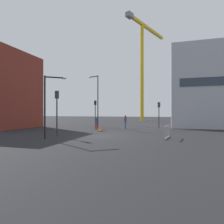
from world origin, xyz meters
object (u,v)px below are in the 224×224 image
(pedestrian_walking, at_px, (125,121))
(traffic_cone_striped, at_px, (101,129))
(streetlamp_short, at_px, (48,100))
(traffic_light_verge, at_px, (95,109))
(pedestrian_waiting, at_px, (96,122))
(construction_crane, at_px, (143,56))
(traffic_light_island, at_px, (159,111))
(traffic_light_median, at_px, (57,106))
(streetlamp_tall, at_px, (97,97))

(pedestrian_walking, bearing_deg, traffic_cone_striped, -114.25)
(streetlamp_short, distance_m, traffic_light_verge, 14.43)
(pedestrian_waiting, xyz_separation_m, traffic_cone_striped, (1.39, -2.14, -0.75))
(construction_crane, height_order, pedestrian_waiting, construction_crane)
(traffic_light_island, xyz_separation_m, pedestrian_walking, (-4.27, -2.26, -1.37))
(traffic_light_island, relative_size, traffic_cone_striped, 6.49)
(construction_crane, relative_size, pedestrian_waiting, 14.75)
(traffic_light_median, bearing_deg, pedestrian_waiting, 83.16)
(streetlamp_short, height_order, pedestrian_waiting, streetlamp_short)
(traffic_cone_striped, bearing_deg, streetlamp_short, -105.12)
(pedestrian_waiting, distance_m, traffic_cone_striped, 2.66)
(construction_crane, relative_size, traffic_light_verge, 6.30)
(traffic_light_island, bearing_deg, construction_crane, 103.11)
(traffic_light_island, bearing_deg, streetlamp_tall, -169.16)
(streetlamp_short, distance_m, traffic_light_island, 16.06)
(construction_crane, relative_size, traffic_cone_striped, 45.81)
(traffic_light_island, height_order, pedestrian_walking, traffic_light_island)
(construction_crane, distance_m, traffic_light_verge, 26.40)
(traffic_light_island, relative_size, pedestrian_walking, 1.96)
(streetlamp_short, xyz_separation_m, traffic_light_island, (8.17, 13.80, -0.77))
(traffic_light_verge, relative_size, traffic_cone_striped, 7.27)
(streetlamp_tall, bearing_deg, pedestrian_waiting, -70.09)
(traffic_light_median, relative_size, traffic_light_island, 1.16)
(pedestrian_waiting, bearing_deg, streetlamp_tall, 109.91)
(construction_crane, xyz_separation_m, pedestrian_waiting, (-2.40, -26.85, -15.83))
(pedestrian_waiting, bearing_deg, pedestrian_walking, 33.39)
(construction_crane, bearing_deg, traffic_cone_striped, -92.00)
(construction_crane, distance_m, pedestrian_waiting, 31.26)
(construction_crane, height_order, traffic_light_verge, construction_crane)
(construction_crane, distance_m, streetlamp_tall, 27.28)
(traffic_light_median, distance_m, pedestrian_walking, 10.79)
(traffic_light_verge, distance_m, traffic_cone_striped, 8.32)
(traffic_light_verge, xyz_separation_m, traffic_light_island, (9.72, -0.54, -0.26))
(streetlamp_short, bearing_deg, traffic_cone_striped, 74.88)
(traffic_light_verge, bearing_deg, pedestrian_walking, -27.16)
(pedestrian_waiting, bearing_deg, traffic_light_median, -96.84)
(streetlamp_tall, xyz_separation_m, pedestrian_walking, (4.36, -0.61, -3.32))
(streetlamp_short, relative_size, pedestrian_walking, 2.83)
(traffic_light_island, height_order, pedestrian_waiting, traffic_light_island)
(pedestrian_waiting, bearing_deg, traffic_cone_striped, -57.05)
(construction_crane, relative_size, traffic_light_island, 7.05)
(pedestrian_walking, xyz_separation_m, pedestrian_waiting, (-3.34, -2.20, -0.08))
(traffic_light_verge, bearing_deg, construction_crane, 78.35)
(streetlamp_short, relative_size, pedestrian_waiting, 3.02)
(streetlamp_tall, height_order, traffic_light_island, streetlamp_tall)
(traffic_light_median, relative_size, traffic_cone_striped, 7.51)
(traffic_light_verge, height_order, traffic_light_median, traffic_light_median)
(construction_crane, bearing_deg, pedestrian_walking, -87.80)
(traffic_light_median, bearing_deg, traffic_light_verge, 95.46)
(pedestrian_waiting, height_order, traffic_cone_striped, pedestrian_waiting)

